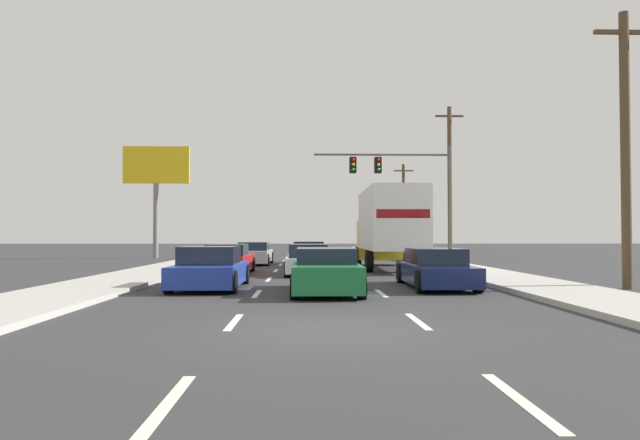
{
  "coord_description": "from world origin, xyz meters",
  "views": [
    {
      "loc": [
        -0.39,
        -9.55,
        1.61
      ],
      "look_at": [
        0.19,
        12.44,
        2.19
      ],
      "focal_mm": 31.77,
      "sensor_mm": 36.0,
      "label": 1
    }
  ],
  "objects_px": {
    "box_truck": "(389,224)",
    "utility_pole_mid": "(450,181)",
    "traffic_signal_mast": "(395,175)",
    "car_white": "(309,260)",
    "car_red": "(228,261)",
    "car_green": "(326,272)",
    "utility_pole_far": "(404,207)",
    "roadside_billboard": "(156,177)",
    "car_maroon": "(309,254)",
    "car_blue": "(210,270)",
    "car_navy": "(435,269)",
    "utility_pole_near": "(625,145)",
    "car_silver": "(254,254)"
  },
  "relations": [
    {
      "from": "car_green",
      "to": "utility_pole_mid",
      "type": "xyz_separation_m",
      "value": [
        8.66,
        19.99,
        4.46
      ]
    },
    {
      "from": "utility_pole_mid",
      "to": "utility_pole_far",
      "type": "xyz_separation_m",
      "value": [
        -0.11,
        16.31,
        -0.83
      ]
    },
    {
      "from": "car_white",
      "to": "utility_pole_mid",
      "type": "xyz_separation_m",
      "value": [
        9.08,
        12.74,
        4.47
      ]
    },
    {
      "from": "car_maroon",
      "to": "car_blue",
      "type": "bearing_deg",
      "value": -102.56
    },
    {
      "from": "utility_pole_near",
      "to": "roadside_billboard",
      "type": "xyz_separation_m",
      "value": [
        -19.85,
        22.91,
        1.34
      ]
    },
    {
      "from": "car_maroon",
      "to": "roadside_billboard",
      "type": "distance_m",
      "value": 14.54
    },
    {
      "from": "car_blue",
      "to": "utility_pole_near",
      "type": "relative_size",
      "value": 0.51
    },
    {
      "from": "box_truck",
      "to": "utility_pole_far",
      "type": "xyz_separation_m",
      "value": [
        5.21,
        25.68,
        2.09
      ]
    },
    {
      "from": "car_red",
      "to": "utility_pole_mid",
      "type": "xyz_separation_m",
      "value": [
        12.38,
        12.47,
        4.49
      ]
    },
    {
      "from": "car_blue",
      "to": "car_green",
      "type": "height_order",
      "value": "car_blue"
    },
    {
      "from": "utility_pole_near",
      "to": "utility_pole_far",
      "type": "relative_size",
      "value": 1.01
    },
    {
      "from": "box_truck",
      "to": "utility_pole_far",
      "type": "bearing_deg",
      "value": 78.53
    },
    {
      "from": "car_green",
      "to": "utility_pole_mid",
      "type": "distance_m",
      "value": 22.24
    },
    {
      "from": "car_green",
      "to": "box_truck",
      "type": "distance_m",
      "value": 11.23
    },
    {
      "from": "car_white",
      "to": "roadside_billboard",
      "type": "relative_size",
      "value": 0.56
    },
    {
      "from": "traffic_signal_mast",
      "to": "roadside_billboard",
      "type": "relative_size",
      "value": 1.09
    },
    {
      "from": "utility_pole_mid",
      "to": "car_white",
      "type": "bearing_deg",
      "value": -125.48
    },
    {
      "from": "car_red",
      "to": "car_navy",
      "type": "relative_size",
      "value": 1.0
    },
    {
      "from": "car_red",
      "to": "box_truck",
      "type": "distance_m",
      "value": 7.87
    },
    {
      "from": "car_silver",
      "to": "car_navy",
      "type": "distance_m",
      "value": 15.29
    },
    {
      "from": "car_blue",
      "to": "traffic_signal_mast",
      "type": "distance_m",
      "value": 19.72
    },
    {
      "from": "car_blue",
      "to": "box_truck",
      "type": "bearing_deg",
      "value": 53.99
    },
    {
      "from": "car_silver",
      "to": "utility_pole_near",
      "type": "bearing_deg",
      "value": -49.65
    },
    {
      "from": "utility_pole_near",
      "to": "car_maroon",
      "type": "bearing_deg",
      "value": 123.23
    },
    {
      "from": "traffic_signal_mast",
      "to": "car_white",
      "type": "bearing_deg",
      "value": -115.19
    },
    {
      "from": "car_red",
      "to": "car_navy",
      "type": "height_order",
      "value": "car_red"
    },
    {
      "from": "car_white",
      "to": "car_navy",
      "type": "bearing_deg",
      "value": -56.42
    },
    {
      "from": "car_maroon",
      "to": "box_truck",
      "type": "xyz_separation_m",
      "value": [
        3.71,
        -4.36,
        1.54
      ]
    },
    {
      "from": "car_blue",
      "to": "car_maroon",
      "type": "xyz_separation_m",
      "value": [
        3.04,
        13.65,
        0.02
      ]
    },
    {
      "from": "car_maroon",
      "to": "car_red",
      "type": "bearing_deg",
      "value": -114.21
    },
    {
      "from": "car_silver",
      "to": "car_white",
      "type": "relative_size",
      "value": 1.04
    },
    {
      "from": "car_white",
      "to": "car_red",
      "type": "bearing_deg",
      "value": 175.41
    },
    {
      "from": "car_blue",
      "to": "car_navy",
      "type": "bearing_deg",
      "value": 1.29
    },
    {
      "from": "utility_pole_far",
      "to": "car_white",
      "type": "bearing_deg",
      "value": -107.17
    },
    {
      "from": "box_truck",
      "to": "utility_pole_near",
      "type": "relative_size",
      "value": 1.06
    },
    {
      "from": "car_white",
      "to": "utility_pole_mid",
      "type": "distance_m",
      "value": 16.27
    },
    {
      "from": "car_navy",
      "to": "utility_pole_mid",
      "type": "relative_size",
      "value": 0.46
    },
    {
      "from": "car_green",
      "to": "box_truck",
      "type": "height_order",
      "value": "box_truck"
    },
    {
      "from": "box_truck",
      "to": "utility_pole_mid",
      "type": "xyz_separation_m",
      "value": [
        5.32,
        9.38,
        2.92
      ]
    },
    {
      "from": "traffic_signal_mast",
      "to": "roadside_billboard",
      "type": "xyz_separation_m",
      "value": [
        -15.8,
        5.09,
        0.34
      ]
    },
    {
      "from": "utility_pole_mid",
      "to": "utility_pole_far",
      "type": "height_order",
      "value": "utility_pole_mid"
    },
    {
      "from": "car_maroon",
      "to": "utility_pole_near",
      "type": "bearing_deg",
      "value": -56.77
    },
    {
      "from": "car_green",
      "to": "roadside_billboard",
      "type": "distance_m",
      "value": 26.53
    },
    {
      "from": "car_blue",
      "to": "car_red",
      "type": "bearing_deg",
      "value": 92.89
    },
    {
      "from": "car_blue",
      "to": "traffic_signal_mast",
      "type": "height_order",
      "value": "traffic_signal_mast"
    },
    {
      "from": "car_white",
      "to": "traffic_signal_mast",
      "type": "distance_m",
      "value": 13.36
    },
    {
      "from": "car_red",
      "to": "car_blue",
      "type": "relative_size",
      "value": 1.07
    },
    {
      "from": "car_maroon",
      "to": "box_truck",
      "type": "distance_m",
      "value": 5.93
    },
    {
      "from": "car_maroon",
      "to": "utility_pole_far",
      "type": "relative_size",
      "value": 0.57
    },
    {
      "from": "car_silver",
      "to": "roadside_billboard",
      "type": "height_order",
      "value": "roadside_billboard"
    }
  ]
}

